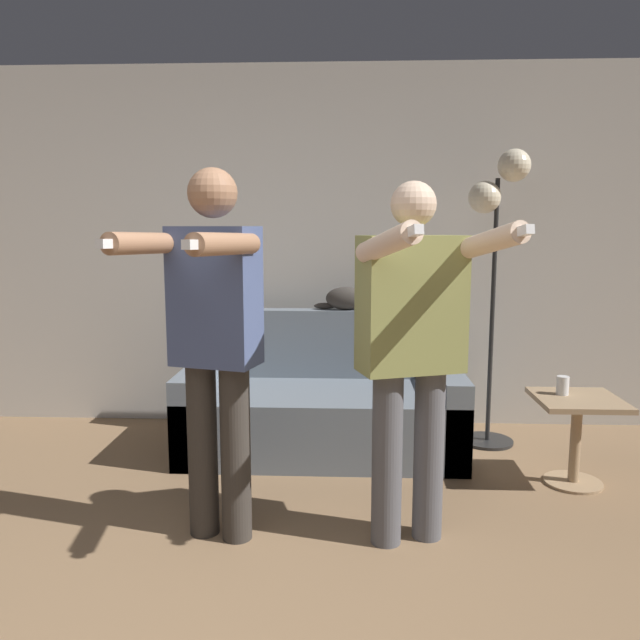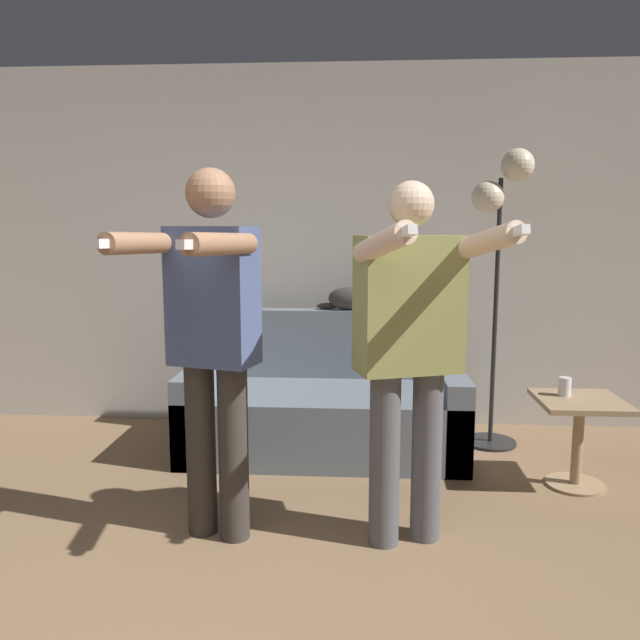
{
  "view_description": "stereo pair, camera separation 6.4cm",
  "coord_description": "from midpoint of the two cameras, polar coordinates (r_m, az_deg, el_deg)",
  "views": [
    {
      "loc": [
        0.64,
        -1.55,
        1.46
      ],
      "look_at": [
        0.49,
        1.8,
        0.96
      ],
      "focal_mm": 35.0,
      "sensor_mm": 36.0,
      "label": 1
    },
    {
      "loc": [
        0.7,
        -1.55,
        1.46
      ],
      "look_at": [
        0.49,
        1.8,
        0.96
      ],
      "focal_mm": 35.0,
      "sensor_mm": 36.0,
      "label": 2
    }
  ],
  "objects": [
    {
      "name": "person_right",
      "position": [
        2.81,
        7.79,
        -1.68
      ],
      "size": [
        0.66,
        0.78,
        1.66
      ],
      "rotation": [
        0.0,
        0.0,
        0.31
      ],
      "color": "#56565B",
      "rests_on": "ground_plane"
    },
    {
      "name": "person_left",
      "position": [
        2.86,
        -10.32,
        -1.12
      ],
      "size": [
        0.57,
        0.75,
        1.72
      ],
      "rotation": [
        0.0,
        0.0,
        -0.27
      ],
      "color": "#38332D",
      "rests_on": "ground_plane"
    },
    {
      "name": "wall_back",
      "position": [
        4.63,
        -5.81,
        6.51
      ],
      "size": [
        10.0,
        0.05,
        2.6
      ],
      "color": "beige",
      "rests_on": "ground_plane"
    },
    {
      "name": "cup",
      "position": [
        3.83,
        20.85,
        -5.61
      ],
      "size": [
        0.07,
        0.07,
        0.11
      ],
      "color": "white",
      "rests_on": "side_table"
    },
    {
      "name": "side_table",
      "position": [
        3.84,
        21.96,
        -8.64
      ],
      "size": [
        0.46,
        0.46,
        0.51
      ],
      "color": "#A38460",
      "rests_on": "ground_plane"
    },
    {
      "name": "floor_lamp",
      "position": [
        4.24,
        15.49,
        8.71
      ],
      "size": [
        0.39,
        0.35,
        1.95
      ],
      "color": "black",
      "rests_on": "ground_plane"
    },
    {
      "name": "cat",
      "position": [
        4.31,
        2.1,
        2.06
      ],
      "size": [
        0.39,
        0.14,
        0.18
      ],
      "color": "#3D3833",
      "rests_on": "couch"
    },
    {
      "name": "couch",
      "position": [
        4.15,
        -0.24,
        -8.04
      ],
      "size": [
        1.79,
        0.86,
        0.89
      ],
      "color": "slate",
      "rests_on": "ground_plane"
    }
  ]
}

